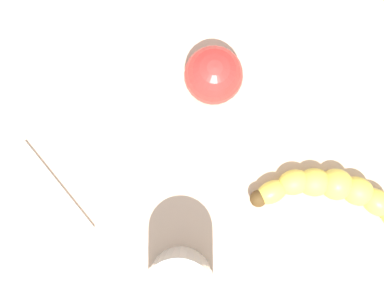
% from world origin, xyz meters
% --- Properties ---
extents(wooden_tabletop, '(1.20, 1.20, 0.03)m').
position_xyz_m(wooden_tabletop, '(0.00, 0.00, 0.01)').
color(wooden_tabletop, '#D0AD8F').
rests_on(wooden_tabletop, ground).
extents(banana, '(0.18, 0.10, 0.04)m').
position_xyz_m(banana, '(0.10, 0.02, 0.05)').
color(banana, '#E9D149').
rests_on(banana, wooden_tabletop).
extents(smoothie_glass, '(0.08, 0.08, 0.12)m').
position_xyz_m(smoothie_glass, '(0.01, -0.17, 0.09)').
color(smoothie_glass, silver).
rests_on(smoothie_glass, wooden_tabletop).
extents(apple_fruit, '(0.07, 0.07, 0.07)m').
position_xyz_m(apple_fruit, '(-0.10, 0.05, 0.06)').
color(apple_fruit, red).
rests_on(apple_fruit, wooden_tabletop).
extents(folded_napkin, '(0.16, 0.16, 0.01)m').
position_xyz_m(folded_napkin, '(-0.20, -0.22, 0.03)').
color(folded_napkin, white).
rests_on(folded_napkin, wooden_tabletop).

